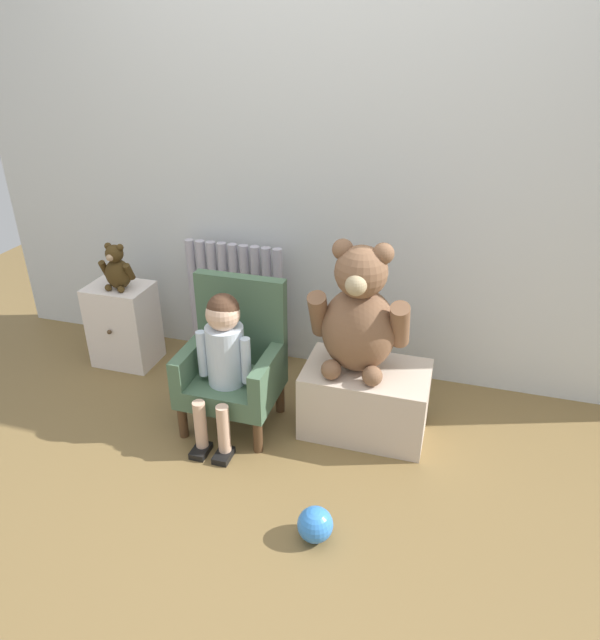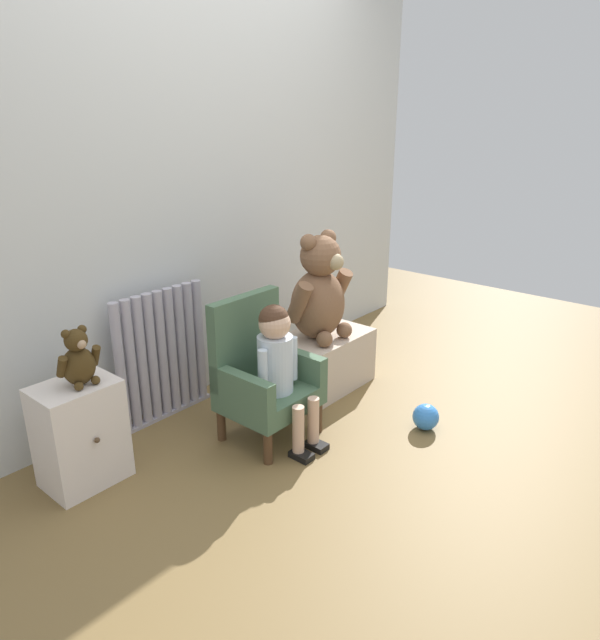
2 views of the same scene
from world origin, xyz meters
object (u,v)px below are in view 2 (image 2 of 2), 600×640
object	(u,v)px
radiator	(162,356)
small_dresser	(80,434)
child_figure	(279,356)
small_teddy_bear	(78,360)
low_bench	(323,361)
large_teddy_bear	(319,293)
child_armchair	(262,375)
toy_ball	(426,417)

from	to	relation	value
radiator	small_dresser	distance (m)	0.63
child_figure	small_teddy_bear	size ratio (longest dim) A/B	2.78
low_bench	large_teddy_bear	bearing A→B (deg)	-176.28
child_figure	small_dresser	bearing A→B (deg)	151.78
small_dresser	small_teddy_bear	xyz separation A→B (m)	(0.03, -0.02, 0.34)
child_armchair	toy_ball	bearing A→B (deg)	-47.54
small_dresser	low_bench	bearing A→B (deg)	-8.96
small_dresser	large_teddy_bear	distance (m)	1.42
large_teddy_bear	radiator	bearing A→B (deg)	150.86
child_figure	toy_ball	bearing A→B (deg)	-41.67
radiator	toy_ball	world-z (taller)	radiator
small_dresser	toy_ball	world-z (taller)	small_dresser
small_dresser	child_figure	bearing A→B (deg)	-28.22
child_figure	small_teddy_bear	xyz separation A→B (m)	(-0.77, 0.40, 0.13)
low_bench	child_figure	bearing A→B (deg)	-161.28
radiator	low_bench	distance (m)	0.93
low_bench	small_teddy_bear	bearing A→B (deg)	171.76
small_dresser	child_figure	world-z (taller)	child_figure
small_teddy_bear	large_teddy_bear	bearing A→B (deg)	-8.68
child_armchair	low_bench	distance (m)	0.63
large_teddy_bear	toy_ball	size ratio (longest dim) A/B	4.49
radiator	child_armchair	size ratio (longest dim) A/B	0.98
low_bench	large_teddy_bear	world-z (taller)	large_teddy_bear
radiator	toy_ball	xyz separation A→B (m)	(0.76, -1.13, -0.28)
radiator	small_dresser	size ratio (longest dim) A/B	1.49
low_bench	small_teddy_bear	size ratio (longest dim) A/B	2.26
small_dresser	low_bench	xyz separation A→B (m)	(1.40, -0.22, -0.07)
child_figure	radiator	bearing A→B (deg)	108.08
small_teddy_bear	radiator	bearing A→B (deg)	21.62
child_armchair	low_bench	xyz separation A→B (m)	(0.61, 0.09, -0.15)
radiator	toy_ball	distance (m)	1.39
small_dresser	large_teddy_bear	bearing A→B (deg)	-9.41
small_dresser	toy_ball	bearing A→B (deg)	-34.32
toy_ball	small_teddy_bear	bearing A→B (deg)	145.78
low_bench	toy_ball	distance (m)	0.71
child_armchair	large_teddy_bear	world-z (taller)	large_teddy_bear
large_teddy_bear	toy_ball	distance (m)	0.87
small_dresser	large_teddy_bear	size ratio (longest dim) A/B	0.77
radiator	low_bench	bearing A→B (deg)	-27.47
small_dresser	small_teddy_bear	distance (m)	0.34
toy_ball	low_bench	bearing A→B (deg)	86.12
small_teddy_bear	child_figure	bearing A→B (deg)	-27.80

